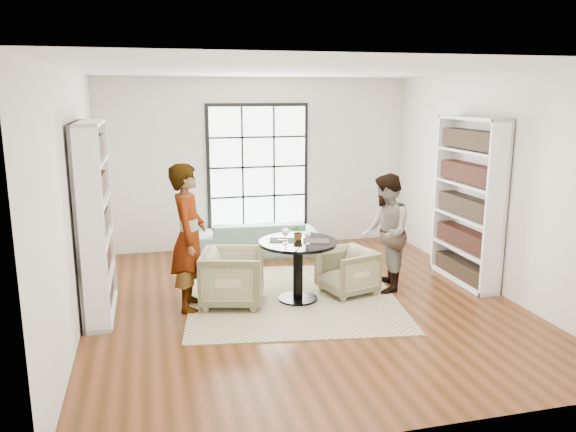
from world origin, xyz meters
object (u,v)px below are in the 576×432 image
object	(u,v)px
pedestal_table	(298,258)
armchair_right	(347,271)
armchair_left	(233,277)
person_right	(385,233)
sofa	(258,237)
wine_glass_left	(286,232)
person_left	(189,237)
wine_glass_right	(308,235)
flower_centerpiece	(299,232)

from	to	relation	value
pedestal_table	armchair_right	size ratio (longest dim) A/B	1.50
armchair_left	person_right	distance (m)	2.20
pedestal_table	armchair_left	world-z (taller)	pedestal_table
sofa	wine_glass_left	xyz separation A→B (m)	(-0.10, -2.42, 0.68)
sofa	person_right	size ratio (longest dim) A/B	1.21
armchair_left	person_left	xyz separation A→B (m)	(-0.55, -0.00, 0.58)
wine_glass_left	wine_glass_right	world-z (taller)	wine_glass_left
armchair_left	flower_centerpiece	world-z (taller)	flower_centerpiece
person_right	wine_glass_left	xyz separation A→B (m)	(-1.47, -0.19, 0.15)
armchair_left	wine_glass_left	distance (m)	0.92
armchair_left	person_left	world-z (taller)	person_left
sofa	wine_glass_left	bearing A→B (deg)	91.68
person_left	flower_centerpiece	size ratio (longest dim) A/B	8.85
sofa	armchair_right	world-z (taller)	armchair_right
person_left	wine_glass_right	distance (m)	1.52
sofa	wine_glass_right	bearing A→B (deg)	97.94
wine_glass_left	wine_glass_right	size ratio (longest dim) A/B	1.20
armchair_left	pedestal_table	bearing A→B (deg)	-80.69
armchair_left	armchair_right	size ratio (longest dim) A/B	1.16
wine_glass_left	flower_centerpiece	xyz separation A→B (m)	(0.22, 0.15, -0.04)
pedestal_table	flower_centerpiece	world-z (taller)	flower_centerpiece
pedestal_table	wine_glass_left	bearing A→B (deg)	-156.65
armchair_right	wine_glass_right	bearing A→B (deg)	-82.13
wine_glass_right	flower_centerpiece	xyz separation A→B (m)	(-0.06, 0.25, -0.02)
armchair_left	armchair_right	world-z (taller)	armchair_left
sofa	flower_centerpiece	size ratio (longest dim) A/B	9.43
pedestal_table	wine_glass_left	world-z (taller)	wine_glass_left
person_right	sofa	bearing A→B (deg)	-131.68
person_left	person_right	bearing A→B (deg)	-77.42
armchair_right	wine_glass_right	world-z (taller)	wine_glass_right
sofa	person_left	xyz separation A→B (m)	(-1.32, -2.26, 0.65)
person_left	person_right	size ratio (longest dim) A/B	1.14
armchair_left	person_left	bearing A→B (deg)	104.49
flower_centerpiece	armchair_left	bearing A→B (deg)	179.49
person_right	pedestal_table	bearing A→B (deg)	-68.61
armchair_right	sofa	bearing A→B (deg)	-175.37
wine_glass_left	pedestal_table	bearing A→B (deg)	23.35
person_left	wine_glass_right	world-z (taller)	person_left
person_left	person_right	xyz separation A→B (m)	(2.70, 0.03, -0.12)
pedestal_table	armchair_left	distance (m)	0.90
armchair_right	flower_centerpiece	xyz separation A→B (m)	(-0.71, -0.04, 0.61)
wine_glass_right	person_left	bearing A→B (deg)	170.28
pedestal_table	wine_glass_left	distance (m)	0.43
sofa	person_left	distance (m)	2.69
person_right	armchair_right	bearing A→B (deg)	-73.38
sofa	flower_centerpiece	bearing A→B (deg)	96.98
armchair_right	flower_centerpiece	world-z (taller)	flower_centerpiece
armchair_left	person_left	size ratio (longest dim) A/B	0.43
sofa	flower_centerpiece	world-z (taller)	flower_centerpiece
person_right	wine_glass_right	world-z (taller)	person_right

